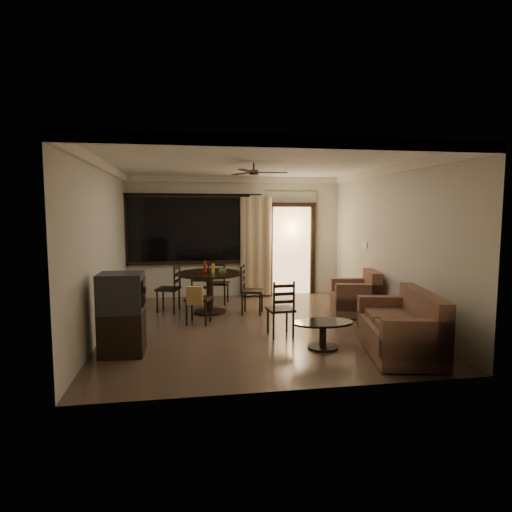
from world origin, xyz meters
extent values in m
plane|color=#7F6651|center=(0.00, 0.00, 0.00)|extent=(5.50, 5.50, 0.00)
plane|color=beige|center=(0.00, 2.75, 1.40)|extent=(5.00, 0.00, 5.00)
plane|color=beige|center=(0.00, -2.75, 1.40)|extent=(5.00, 0.00, 5.00)
plane|color=beige|center=(-2.50, 0.00, 1.40)|extent=(0.00, 5.50, 5.50)
plane|color=beige|center=(2.50, 0.00, 1.40)|extent=(0.00, 5.50, 5.50)
plane|color=white|center=(0.00, 0.00, 2.80)|extent=(5.50, 5.50, 0.00)
cube|color=black|center=(-1.10, 2.72, 1.57)|extent=(2.70, 0.04, 1.45)
cylinder|color=black|center=(-1.00, 2.63, 2.38)|extent=(3.20, 0.03, 0.03)
cube|color=#FFC684|center=(1.35, 2.71, 1.05)|extent=(0.91, 0.03, 2.08)
cube|color=white|center=(2.48, 1.05, 1.30)|extent=(0.02, 0.18, 0.12)
cylinder|color=black|center=(0.00, 0.00, 2.74)|extent=(0.03, 0.03, 0.12)
cylinder|color=black|center=(0.00, 0.00, 2.65)|extent=(0.16, 0.16, 0.08)
cylinder|color=black|center=(-0.70, 1.13, 0.78)|extent=(1.28, 1.28, 0.04)
cylinder|color=black|center=(-0.70, 1.13, 0.39)|extent=(0.13, 0.13, 0.75)
cylinder|color=black|center=(-0.70, 1.13, 0.02)|extent=(0.64, 0.64, 0.03)
cylinder|color=maroon|center=(-0.79, 1.21, 0.91)|extent=(0.06, 0.06, 0.22)
cylinder|color=gold|center=(-0.64, 1.05, 0.89)|extent=(0.06, 0.06, 0.18)
cube|color=#2C8527|center=(-0.44, 1.18, 0.82)|extent=(0.14, 0.10, 0.05)
cube|color=black|center=(-1.52, 1.37, 0.45)|extent=(0.52, 0.52, 0.04)
cube|color=black|center=(0.11, 0.88, 0.45)|extent=(0.52, 0.52, 0.04)
cube|color=black|center=(-0.95, 0.31, 0.45)|extent=(0.52, 0.52, 0.04)
cube|color=tan|center=(-1.02, 0.09, 0.55)|extent=(0.29, 0.16, 0.32)
cube|color=black|center=(-0.47, 1.89, 0.45)|extent=(0.52, 0.52, 0.04)
cube|color=black|center=(-2.05, -1.17, 0.30)|extent=(0.61, 0.55, 0.61)
cube|color=black|center=(-2.05, -1.17, 0.88)|extent=(0.61, 0.55, 0.54)
cube|color=black|center=(-1.75, -1.17, 0.88)|extent=(0.03, 0.43, 0.37)
cube|color=#4B2523|center=(1.78, -1.78, 0.22)|extent=(1.17, 1.76, 0.40)
cube|color=#4B2523|center=(2.10, -1.85, 0.56)|extent=(0.52, 1.62, 0.66)
cube|color=#4B2523|center=(1.63, -2.49, 0.42)|extent=(0.88, 0.35, 0.50)
cube|color=#4B2523|center=(1.92, -1.08, 0.42)|extent=(0.88, 0.35, 0.50)
cube|color=#4B2523|center=(1.73, -1.77, 0.45)|extent=(0.88, 1.51, 0.12)
cube|color=#4B2523|center=(2.05, 0.46, 0.22)|extent=(0.99, 0.99, 0.39)
cube|color=#4B2523|center=(2.36, 0.39, 0.54)|extent=(0.37, 0.86, 0.64)
cube|color=#4B2523|center=(1.98, 0.14, 0.41)|extent=(0.86, 0.35, 0.49)
cube|color=#4B2523|center=(2.12, 0.78, 0.41)|extent=(0.86, 0.35, 0.49)
cube|color=#4B2523|center=(2.00, 0.47, 0.44)|extent=(0.71, 0.75, 0.12)
ellipsoid|color=navy|center=(2.00, 0.47, 0.55)|extent=(0.36, 0.30, 0.10)
ellipsoid|color=black|center=(0.80, -1.37, 0.38)|extent=(0.90, 0.54, 0.03)
cylinder|color=black|center=(0.80, -1.37, 0.19)|extent=(0.10, 0.10, 0.36)
cylinder|color=black|center=(0.80, -1.37, 0.01)|extent=(0.44, 0.44, 0.03)
cube|color=black|center=(0.33, -0.66, 0.43)|extent=(0.43, 0.43, 0.04)
camera|label=1|loc=(-1.15, -7.22, 2.00)|focal=30.00mm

